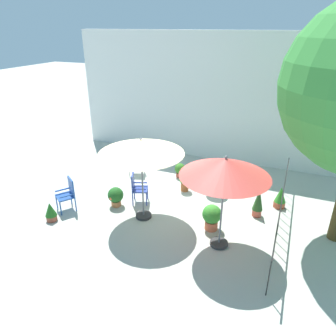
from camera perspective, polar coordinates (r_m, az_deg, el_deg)
name	(u,v)px	position (r m, az deg, el deg)	size (l,w,h in m)	color
ground_plane	(165,204)	(9.47, -0.61, -6.54)	(60.00, 60.00, 0.00)	#B4B4A7
villa_facade	(207,98)	(12.24, 7.10, 12.51)	(10.63, 0.30, 4.73)	silver
terrace_railing	(281,206)	(8.55, 19.82, -6.55)	(0.03, 5.23, 1.01)	black
patio_umbrella_0	(141,147)	(7.95, -4.92, 3.76)	(2.22, 2.22, 2.34)	#2D2D2D
patio_umbrella_1	(225,168)	(6.92, 10.35, -0.01)	(2.02, 2.02, 2.35)	#2D2D2D
cafe_table_0	(213,176)	(9.99, 8.13, -1.53)	(0.68, 0.68, 0.78)	white
patio_chair_0	(137,187)	(9.34, -5.64, -3.39)	(0.57, 0.57, 0.94)	#2F4296
patio_chair_1	(137,160)	(11.22, -5.72, 1.45)	(0.61, 0.61, 0.86)	white
patio_chair_2	(68,193)	(9.41, -17.75, -4.28)	(0.64, 0.64, 0.96)	#274F9C
potted_plant_0	(185,181)	(10.04, 3.05, -2.34)	(0.37, 0.37, 0.61)	#AE5A2F
potted_plant_1	(258,202)	(9.05, 16.06, -5.94)	(0.29, 0.29, 0.86)	#C1533F
potted_plant_2	(115,196)	(9.35, -9.52, -5.02)	(0.47, 0.47, 0.59)	#C57343
potted_plant_3	(280,197)	(9.72, 19.72, -5.06)	(0.33, 0.33, 0.66)	#B04E34
potted_plant_4	(212,216)	(8.28, 7.95, -8.65)	(0.50, 0.50, 0.70)	#CF613E
potted_plant_5	(51,212)	(9.15, -20.55, -7.41)	(0.31, 0.31, 0.56)	brown
potted_plant_6	(180,170)	(10.95, 2.19, -0.32)	(0.37, 0.37, 0.52)	#A64838
potted_plant_7	(240,177)	(10.43, 12.89, -1.56)	(0.33, 0.33, 0.81)	#CA663E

